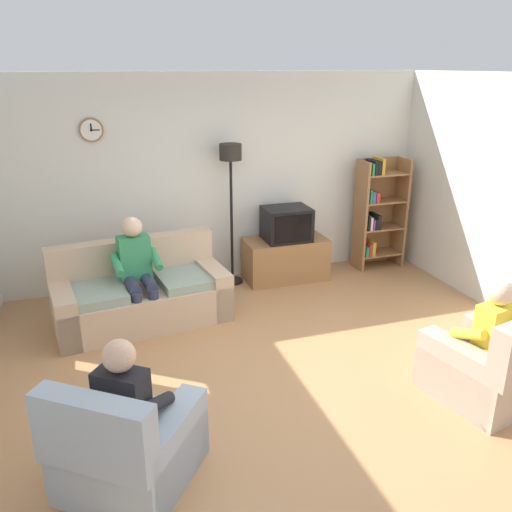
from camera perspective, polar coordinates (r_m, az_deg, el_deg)
name	(u,v)px	position (r m, az deg, el deg)	size (l,w,h in m)	color
ground_plane	(290,373)	(5.18, 3.73, -12.46)	(12.00, 12.00, 0.00)	#B27F51
back_wall_assembly	(218,179)	(7.06, -4.07, 8.25)	(6.20, 0.17, 2.70)	silver
couch	(141,295)	(6.15, -12.28, -4.15)	(2.00, 1.11, 0.90)	tan
tv_stand	(285,259)	(7.21, 3.16, -0.31)	(1.10, 0.56, 0.57)	olive
tv	(287,224)	(7.03, 3.31, 3.48)	(0.60, 0.49, 0.44)	black
bookshelf	(377,212)	(7.72, 12.86, 4.67)	(0.68, 0.36, 1.58)	olive
floor_lamp	(231,176)	(6.77, -2.73, 8.62)	(0.28, 0.28, 1.85)	black
armchair_near_window	(128,448)	(3.97, -13.64, -19.41)	(1.17, 1.18, 0.90)	#9EADBC
armchair_near_bookshelf	(488,368)	(5.11, 23.69, -11.02)	(0.97, 1.03, 0.90)	tan
person_on_couch	(137,267)	(5.90, -12.68, -1.17)	(0.55, 0.57, 1.24)	#338C59
person_in_left_armchair	(131,402)	(3.85, -13.31, -15.01)	(0.62, 0.64, 1.12)	black
person_in_right_armchair	(484,332)	(5.01, 23.38, -7.51)	(0.57, 0.59, 1.12)	yellow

